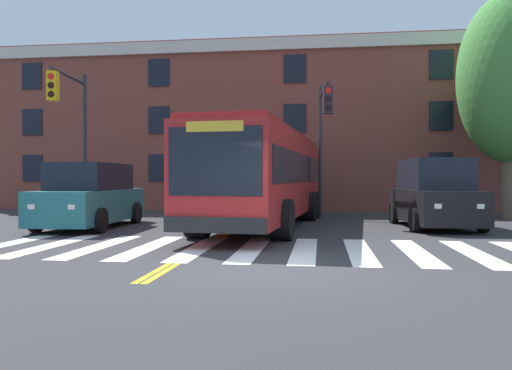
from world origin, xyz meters
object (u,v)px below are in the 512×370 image
(city_bus, at_px, (266,176))
(traffic_light_far_corner, at_px, (73,119))
(street_tree_curbside_large, at_px, (510,79))
(traffic_light_overhead, at_px, (323,126))
(car_black_far_lane, at_px, (434,195))
(car_teal_near_lane, at_px, (91,197))

(city_bus, height_order, traffic_light_far_corner, traffic_light_far_corner)
(street_tree_curbside_large, bearing_deg, city_bus, -154.35)
(traffic_light_overhead, xyz_separation_m, street_tree_curbside_large, (7.51, 1.89, 2.02))
(car_black_far_lane, height_order, traffic_light_overhead, traffic_light_overhead)
(car_black_far_lane, xyz_separation_m, street_tree_curbside_large, (3.85, 4.25, 4.60))
(city_bus, xyz_separation_m, car_black_far_lane, (5.61, 0.30, -0.66))
(car_black_far_lane, xyz_separation_m, traffic_light_overhead, (-3.65, 2.36, 2.58))
(traffic_light_far_corner, height_order, street_tree_curbside_large, street_tree_curbside_large)
(street_tree_curbside_large, bearing_deg, traffic_light_overhead, -165.90)
(car_teal_near_lane, bearing_deg, city_bus, 11.16)
(city_bus, height_order, street_tree_curbside_large, street_tree_curbside_large)
(car_teal_near_lane, distance_m, car_black_far_lane, 11.45)
(car_teal_near_lane, distance_m, street_tree_curbside_large, 16.89)
(car_black_far_lane, relative_size, traffic_light_overhead, 0.88)
(car_teal_near_lane, relative_size, traffic_light_far_corner, 0.92)
(car_teal_near_lane, height_order, traffic_light_far_corner, traffic_light_far_corner)
(car_teal_near_lane, distance_m, traffic_light_far_corner, 3.73)
(city_bus, bearing_deg, traffic_light_far_corner, 174.67)
(traffic_light_far_corner, distance_m, traffic_light_overhead, 9.50)
(traffic_light_overhead, distance_m, street_tree_curbside_large, 8.00)
(car_black_far_lane, bearing_deg, car_teal_near_lane, -172.82)
(traffic_light_overhead, bearing_deg, car_teal_near_lane, -153.80)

